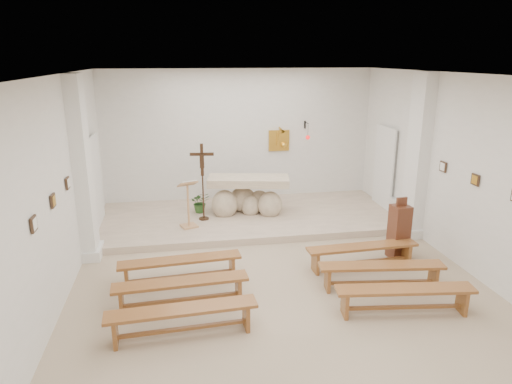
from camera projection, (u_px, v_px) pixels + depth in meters
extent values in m
cube|color=tan|center=(282.00, 291.00, 7.65)|extent=(7.00, 10.00, 0.00)
cube|color=white|center=(48.00, 203.00, 6.57)|extent=(0.02, 10.00, 3.50)
cube|color=white|center=(484.00, 181.00, 7.73)|extent=(0.02, 10.00, 3.50)
cube|color=white|center=(239.00, 138.00, 11.86)|extent=(7.00, 0.02, 3.50)
cube|color=silver|center=(286.00, 77.00, 6.65)|extent=(7.00, 10.00, 0.02)
cube|color=beige|center=(249.00, 217.00, 10.93)|extent=(6.98, 3.00, 0.15)
cube|color=white|center=(82.00, 170.00, 8.47)|extent=(0.26, 0.55, 3.50)
cube|color=white|center=(418.00, 157.00, 9.60)|extent=(0.26, 0.55, 3.50)
cube|color=gold|center=(279.00, 141.00, 12.03)|extent=(0.55, 0.04, 0.55)
cube|color=black|center=(305.00, 125.00, 12.05)|extent=(0.04, 0.02, 0.20)
cylinder|color=black|center=(307.00, 123.00, 11.88)|extent=(0.02, 0.30, 0.02)
cylinder|color=black|center=(308.00, 130.00, 11.79)|extent=(0.01, 0.01, 0.34)
sphere|color=red|center=(308.00, 137.00, 11.84)|extent=(0.11, 0.11, 0.11)
cube|color=#3A2719|center=(34.00, 224.00, 5.82)|extent=(0.03, 0.20, 0.20)
cube|color=#3A2719|center=(53.00, 201.00, 6.77)|extent=(0.03, 0.20, 0.20)
cube|color=#3A2719|center=(68.00, 183.00, 7.71)|extent=(0.03, 0.20, 0.20)
cube|color=#3A2719|center=(475.00, 180.00, 7.92)|extent=(0.03, 0.20, 0.20)
cube|color=#3A2719|center=(443.00, 167.00, 8.87)|extent=(0.03, 0.20, 0.20)
cube|color=silver|center=(93.00, 231.00, 9.55)|extent=(0.10, 0.85, 0.52)
cube|color=silver|center=(398.00, 212.00, 10.69)|extent=(0.10, 0.85, 0.52)
ellipsoid|color=beige|center=(225.00, 204.00, 10.80)|extent=(0.62, 0.52, 0.70)
ellipsoid|color=beige|center=(270.00, 205.00, 10.82)|extent=(0.58, 0.49, 0.66)
ellipsoid|color=beige|center=(243.00, 200.00, 11.12)|extent=(0.66, 0.56, 0.62)
ellipsoid|color=beige|center=(259.00, 202.00, 11.09)|extent=(0.53, 0.45, 0.58)
ellipsoid|color=beige|center=(251.00, 206.00, 10.91)|extent=(0.45, 0.38, 0.53)
cube|color=beige|center=(248.00, 181.00, 10.79)|extent=(2.01, 1.09, 0.19)
cube|color=tan|center=(189.00, 226.00, 10.12)|extent=(0.42, 0.42, 0.04)
cylinder|color=tan|center=(188.00, 207.00, 9.99)|extent=(0.05, 0.05, 0.94)
cube|color=tan|center=(188.00, 184.00, 9.82)|extent=(0.47, 0.40, 0.15)
cube|color=white|center=(188.00, 182.00, 9.78)|extent=(0.40, 0.33, 0.12)
cylinder|color=#321E10|center=(204.00, 218.00, 10.59)|extent=(0.23, 0.23, 0.03)
cylinder|color=#321E10|center=(203.00, 197.00, 10.44)|extent=(0.04, 0.04, 1.07)
cube|color=#321E10|center=(202.00, 160.00, 10.19)|extent=(0.07, 0.06, 0.73)
cube|color=#321E10|center=(202.00, 154.00, 10.16)|extent=(0.54, 0.11, 0.07)
cube|color=#321E10|center=(202.00, 161.00, 10.17)|extent=(0.10, 0.05, 0.31)
imported|color=#2A5421|center=(200.00, 202.00, 11.01)|extent=(0.50, 0.44, 0.50)
cube|color=#542918|center=(399.00, 232.00, 8.79)|extent=(0.36, 0.36, 1.06)
cube|color=#542918|center=(402.00, 202.00, 8.62)|extent=(0.22, 0.07, 0.17)
cube|color=brown|center=(180.00, 260.00, 7.83)|extent=(2.12, 0.48, 0.05)
cube|color=brown|center=(127.00, 278.00, 7.68)|extent=(0.08, 0.31, 0.40)
cube|color=brown|center=(232.00, 266.00, 8.10)|extent=(0.08, 0.31, 0.40)
cube|color=brown|center=(181.00, 276.00, 7.92)|extent=(1.76, 0.18, 0.05)
cube|color=brown|center=(363.00, 247.00, 8.38)|extent=(2.11, 0.42, 0.05)
cube|color=brown|center=(315.00, 262.00, 8.26)|extent=(0.07, 0.31, 0.40)
cube|color=brown|center=(406.00, 253.00, 8.63)|extent=(0.07, 0.31, 0.40)
cube|color=brown|center=(361.00, 262.00, 8.47)|extent=(1.76, 0.13, 0.05)
cube|color=brown|center=(181.00, 282.00, 7.06)|extent=(2.11, 0.45, 0.05)
cube|color=brown|center=(122.00, 302.00, 6.93)|extent=(0.07, 0.31, 0.40)
cube|color=brown|center=(238.00, 288.00, 7.32)|extent=(0.07, 0.31, 0.40)
cube|color=brown|center=(182.00, 300.00, 7.15)|extent=(1.76, 0.15, 0.05)
cube|color=brown|center=(382.00, 266.00, 7.61)|extent=(2.12, 0.60, 0.05)
cube|color=brown|center=(327.00, 279.00, 7.64)|extent=(0.10, 0.31, 0.40)
cube|color=brown|center=(433.00, 276.00, 7.72)|extent=(0.10, 0.31, 0.40)
cube|color=brown|center=(380.00, 282.00, 7.70)|extent=(1.76, 0.28, 0.05)
cube|color=brown|center=(182.00, 310.00, 6.29)|extent=(2.11, 0.45, 0.05)
cube|color=brown|center=(115.00, 332.00, 6.16)|extent=(0.07, 0.31, 0.40)
cube|color=brown|center=(246.00, 315.00, 6.55)|extent=(0.07, 0.31, 0.40)
cube|color=brown|center=(183.00, 329.00, 6.38)|extent=(1.76, 0.15, 0.05)
cube|color=brown|center=(405.00, 289.00, 6.85)|extent=(2.12, 0.60, 0.05)
cube|color=brown|center=(345.00, 304.00, 6.87)|extent=(0.10, 0.31, 0.40)
cube|color=brown|center=(462.00, 301.00, 6.95)|extent=(0.10, 0.31, 0.40)
cube|color=brown|center=(403.00, 307.00, 6.93)|extent=(1.76, 0.28, 0.05)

